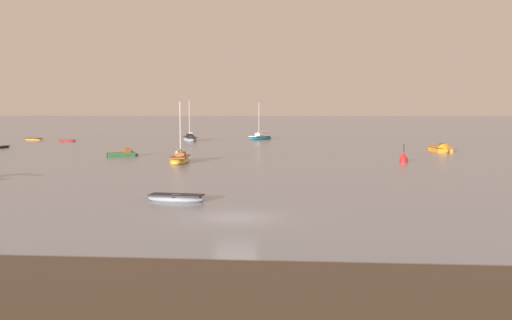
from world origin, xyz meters
name	(u,v)px	position (x,y,z in m)	size (l,w,h in m)	color
ground_plane	(236,217)	(0.00, 0.00, 0.00)	(800.00, 800.00, 0.00)	gray
sailboat_moored_1	(180,160)	(-10.58, 34.42, 0.32)	(2.50, 6.69, 7.36)	gold
sailboat_moored_2	(190,139)	(-18.15, 79.47, 0.35)	(4.42, 7.47, 8.00)	gray
motorboat_moored_0	(126,155)	(-19.42, 42.60, 0.23)	(4.25, 3.16, 1.55)	#23602D
rowboat_moored_2	(176,198)	(-4.80, 5.89, 0.17)	(4.13, 1.84, 0.63)	gray
sailboat_moored_4	(261,138)	(-5.17, 85.60, 0.33)	(5.24, 6.84, 7.54)	#197084
rowboat_moored_4	(3,147)	(-43.55, 57.08, 0.13)	(1.37, 3.15, 0.48)	black
motorboat_moored_1	(442,150)	(23.23, 53.81, 0.28)	(2.59, 6.11, 2.03)	orange
rowboat_moored_6	(67,141)	(-40.26, 74.73, 0.14)	(3.38, 1.39, 0.52)	red
rowboat_moored_7	(33,140)	(-48.35, 78.19, 0.18)	(4.37, 2.78, 0.65)	orange
channel_buoy	(404,158)	(15.22, 36.84, 0.46)	(0.90, 0.90, 2.30)	red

